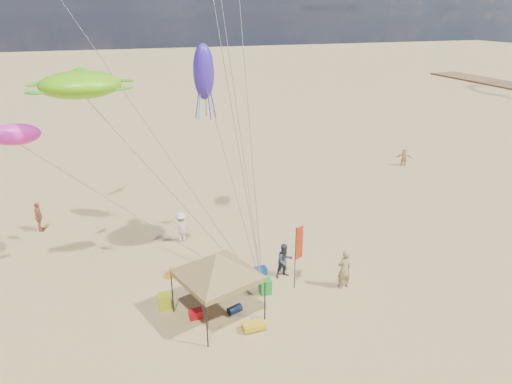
{
  "coord_description": "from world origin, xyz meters",
  "views": [
    {
      "loc": [
        -6.39,
        -15.96,
        12.01
      ],
      "look_at": [
        0.0,
        3.0,
        4.0
      ],
      "focal_mm": 32.32,
      "sensor_mm": 36.0,
      "label": 1
    }
  ],
  "objects_px": {
    "person_near_c": "(181,227)",
    "person_near_b": "(285,261)",
    "cooler_blue": "(261,271)",
    "beach_cart": "(254,326)",
    "person_near_a": "(344,269)",
    "person_far_a": "(39,217)",
    "chair_green": "(265,286)",
    "cooler_red": "(196,314)",
    "chair_yellow": "(164,301)",
    "person_far_c": "(404,157)",
    "canopy_tent": "(217,256)",
    "feather_flag": "(298,247)"
  },
  "relations": [
    {
      "from": "beach_cart",
      "to": "person_near_b",
      "type": "relative_size",
      "value": 0.52
    },
    {
      "from": "feather_flag",
      "to": "person_near_c",
      "type": "relative_size",
      "value": 1.8
    },
    {
      "from": "beach_cart",
      "to": "person_far_c",
      "type": "relative_size",
      "value": 0.62
    },
    {
      "from": "person_near_c",
      "to": "person_far_c",
      "type": "xyz_separation_m",
      "value": [
        19.5,
        7.29,
        -0.14
      ]
    },
    {
      "from": "cooler_blue",
      "to": "cooler_red",
      "type": "bearing_deg",
      "value": -147.65
    },
    {
      "from": "chair_green",
      "to": "person_near_c",
      "type": "relative_size",
      "value": 0.4
    },
    {
      "from": "feather_flag",
      "to": "cooler_red",
      "type": "height_order",
      "value": "feather_flag"
    },
    {
      "from": "cooler_blue",
      "to": "canopy_tent",
      "type": "bearing_deg",
      "value": -137.84
    },
    {
      "from": "beach_cart",
      "to": "person_near_c",
      "type": "bearing_deg",
      "value": 99.22
    },
    {
      "from": "cooler_blue",
      "to": "chair_green",
      "type": "bearing_deg",
      "value": -102.54
    },
    {
      "from": "feather_flag",
      "to": "person_near_b",
      "type": "xyz_separation_m",
      "value": [
        -0.21,
        1.01,
        -1.21
      ]
    },
    {
      "from": "cooler_red",
      "to": "person_far_a",
      "type": "height_order",
      "value": "person_far_a"
    },
    {
      "from": "chair_green",
      "to": "person_near_b",
      "type": "height_order",
      "value": "person_near_b"
    },
    {
      "from": "person_near_c",
      "to": "person_near_b",
      "type": "bearing_deg",
      "value": 129.44
    },
    {
      "from": "person_far_a",
      "to": "beach_cart",
      "type": "bearing_deg",
      "value": -140.19
    },
    {
      "from": "chair_green",
      "to": "person_far_a",
      "type": "height_order",
      "value": "person_far_a"
    },
    {
      "from": "chair_green",
      "to": "beach_cart",
      "type": "distance_m",
      "value": 2.63
    },
    {
      "from": "canopy_tent",
      "to": "feather_flag",
      "type": "distance_m",
      "value": 4.13
    },
    {
      "from": "chair_green",
      "to": "person_far_c",
      "type": "distance_m",
      "value": 21.56
    },
    {
      "from": "chair_yellow",
      "to": "beach_cart",
      "type": "distance_m",
      "value": 4.1
    },
    {
      "from": "feather_flag",
      "to": "person_far_a",
      "type": "bearing_deg",
      "value": 139.37
    },
    {
      "from": "chair_green",
      "to": "person_near_c",
      "type": "xyz_separation_m",
      "value": [
        -2.66,
        6.16,
        0.52
      ]
    },
    {
      "from": "person_far_a",
      "to": "cooler_red",
      "type": "bearing_deg",
      "value": -143.69
    },
    {
      "from": "beach_cart",
      "to": "person_far_c",
      "type": "height_order",
      "value": "person_far_c"
    },
    {
      "from": "cooler_blue",
      "to": "person_near_c",
      "type": "height_order",
      "value": "person_near_c"
    },
    {
      "from": "beach_cart",
      "to": "person_near_c",
      "type": "relative_size",
      "value": 0.52
    },
    {
      "from": "chair_green",
      "to": "person_near_b",
      "type": "distance_m",
      "value": 1.75
    },
    {
      "from": "cooler_red",
      "to": "person_far_c",
      "type": "height_order",
      "value": "person_far_c"
    },
    {
      "from": "chair_yellow",
      "to": "person_near_c",
      "type": "bearing_deg",
      "value": 72.89
    },
    {
      "from": "chair_green",
      "to": "chair_yellow",
      "type": "relative_size",
      "value": 1.0
    },
    {
      "from": "feather_flag",
      "to": "cooler_blue",
      "type": "distance_m",
      "value": 2.74
    },
    {
      "from": "cooler_blue",
      "to": "person_near_a",
      "type": "height_order",
      "value": "person_near_a"
    },
    {
      "from": "person_near_a",
      "to": "person_near_c",
      "type": "distance_m",
      "value": 9.29
    },
    {
      "from": "chair_yellow",
      "to": "person_far_a",
      "type": "bearing_deg",
      "value": 120.38
    },
    {
      "from": "chair_yellow",
      "to": "person_near_c",
      "type": "distance_m",
      "value": 6.15
    },
    {
      "from": "canopy_tent",
      "to": "chair_green",
      "type": "xyz_separation_m",
      "value": [
        2.39,
        0.93,
        -2.51
      ]
    },
    {
      "from": "canopy_tent",
      "to": "person_far_c",
      "type": "bearing_deg",
      "value": 36.8
    },
    {
      "from": "person_far_c",
      "to": "cooler_blue",
      "type": "bearing_deg",
      "value": -113.71
    },
    {
      "from": "person_near_a",
      "to": "person_near_c",
      "type": "height_order",
      "value": "person_near_a"
    },
    {
      "from": "cooler_red",
      "to": "cooler_blue",
      "type": "distance_m",
      "value": 4.36
    },
    {
      "from": "person_near_a",
      "to": "person_far_a",
      "type": "xyz_separation_m",
      "value": [
        -13.76,
        10.79,
        -0.08
      ]
    },
    {
      "from": "cooler_blue",
      "to": "person_near_c",
      "type": "distance_m",
      "value": 5.55
    },
    {
      "from": "chair_green",
      "to": "person_near_c",
      "type": "height_order",
      "value": "person_near_c"
    },
    {
      "from": "chair_yellow",
      "to": "person_far_a",
      "type": "distance_m",
      "value": 11.34
    },
    {
      "from": "person_near_b",
      "to": "person_near_c",
      "type": "height_order",
      "value": "person_near_b"
    },
    {
      "from": "beach_cart",
      "to": "person_near_a",
      "type": "bearing_deg",
      "value": 17.88
    },
    {
      "from": "person_far_a",
      "to": "person_near_a",
      "type": "bearing_deg",
      "value": -124.06
    },
    {
      "from": "feather_flag",
      "to": "cooler_blue",
      "type": "bearing_deg",
      "value": 127.82
    },
    {
      "from": "person_near_c",
      "to": "chair_green",
      "type": "bearing_deg",
      "value": 115.01
    },
    {
      "from": "cooler_blue",
      "to": "chair_green",
      "type": "height_order",
      "value": "chair_green"
    }
  ]
}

